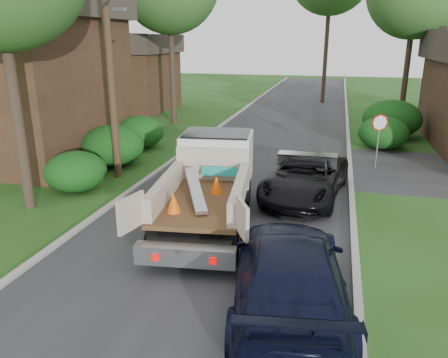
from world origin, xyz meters
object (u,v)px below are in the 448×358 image
at_px(flatbed_truck, 212,175).
at_px(house_left_near, 7,68).
at_px(stop_sign, 379,130).
at_px(navy_suv, 289,274).
at_px(house_left_far, 125,71).
at_px(black_pickup, 306,177).
at_px(utility_pole, 109,50).

bearing_deg(flatbed_truck, house_left_near, 149.70).
distance_m(stop_sign, navy_suv, 12.07).
xyz_separation_m(house_left_near, navy_suv, (14.60, -9.75, -3.43)).
bearing_deg(house_left_far, stop_sign, -34.81).
xyz_separation_m(house_left_far, black_pickup, (15.90, -17.50, -2.29)).
bearing_deg(house_left_near, house_left_far, 95.71).
distance_m(stop_sign, black_pickup, 5.40).
bearing_deg(house_left_far, flatbed_truck, -56.91).
relative_size(utility_pole, flatbed_truck, 1.44).
xyz_separation_m(house_left_far, navy_suv, (16.10, -24.75, -2.20)).
relative_size(house_left_far, flatbed_truck, 1.09).
distance_m(house_left_near, navy_suv, 17.89).
bearing_deg(stop_sign, flatbed_truck, -129.26).
distance_m(house_left_far, black_pickup, 23.76).
xyz_separation_m(black_pickup, navy_suv, (0.20, -7.25, 0.09)).
xyz_separation_m(flatbed_truck, black_pickup, (2.89, 2.46, -0.61)).
distance_m(utility_pole, navy_suv, 11.99).
bearing_deg(house_left_near, stop_sign, 6.63).
relative_size(black_pickup, navy_suv, 0.94).
distance_m(house_left_near, black_pickup, 15.03).
bearing_deg(navy_suv, stop_sign, -110.59).
relative_size(stop_sign, flatbed_truck, 0.36).
bearing_deg(utility_pole, navy_suv, -43.75).
xyz_separation_m(utility_pole, navy_suv, (8.08, -7.74, -4.33)).
relative_size(house_left_far, black_pickup, 1.38).
relative_size(flatbed_truck, navy_suv, 1.19).
bearing_deg(flatbed_truck, house_left_far, 116.12).
bearing_deg(utility_pole, stop_sign, 20.62).
distance_m(utility_pole, flatbed_truck, 6.93).
height_order(flatbed_truck, navy_suv, flatbed_truck).
relative_size(stop_sign, house_left_far, 0.33).
relative_size(stop_sign, navy_suv, 0.43).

